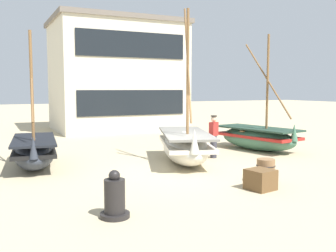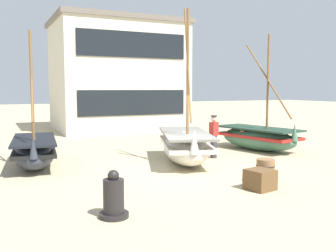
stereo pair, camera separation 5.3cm
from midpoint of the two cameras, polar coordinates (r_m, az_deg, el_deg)
name	(u,v)px [view 2 (the right image)]	position (r m, az deg, el deg)	size (l,w,h in m)	color
ground_plane	(181,170)	(12.83, 2.04, -6.63)	(120.00, 120.00, 0.00)	tan
fishing_boat_near_left	(34,151)	(14.00, -19.35, -3.56)	(1.80, 3.91, 4.63)	#2D333D
fishing_boat_centre_large	(185,146)	(14.01, 2.73, -2.95)	(2.97, 4.59, 5.63)	silver
fishing_boat_far_right	(258,137)	(17.32, 13.46, -1.67)	(2.30, 4.17, 5.03)	#427056
fisherman_by_hull	(214,137)	(15.03, 6.99, -1.64)	(0.42, 0.35, 1.68)	#33333D
capstan_winch	(114,198)	(8.24, -7.98, -10.74)	(0.64, 0.64, 1.03)	black
wooden_barrel	(265,171)	(11.42, 14.56, -6.56)	(0.56, 0.56, 0.70)	olive
cargo_crate	(260,180)	(10.64, 13.81, -7.83)	(0.66, 0.66, 0.55)	brown
harbor_building_main	(117,76)	(25.83, -7.56, 7.52)	(8.34, 6.44, 7.17)	beige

